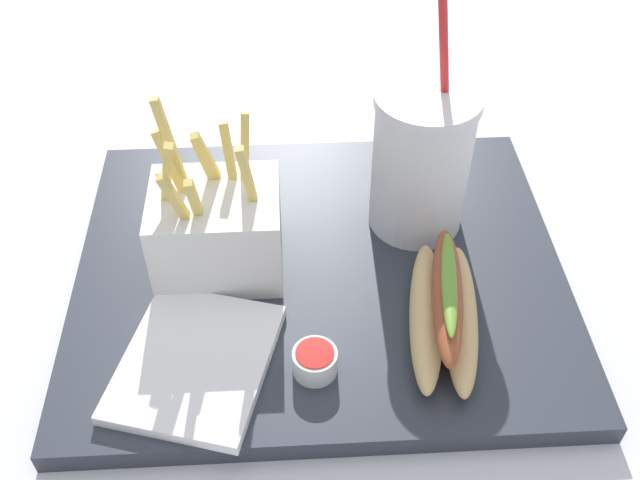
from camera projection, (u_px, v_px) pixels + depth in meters
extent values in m
cube|color=silver|center=(320.00, 287.00, 0.67)|extent=(2.40, 2.40, 0.02)
cube|color=#2D333D|center=(320.00, 272.00, 0.66)|extent=(0.43, 0.36, 0.02)
cylinder|color=white|center=(420.00, 166.00, 0.65)|extent=(0.09, 0.09, 0.13)
cylinder|color=white|center=(429.00, 100.00, 0.60)|extent=(0.09, 0.09, 0.01)
cylinder|color=red|center=(444.00, 39.00, 0.56)|extent=(0.03, 0.02, 0.11)
cube|color=white|center=(217.00, 231.00, 0.62)|extent=(0.11, 0.09, 0.08)
cube|color=#E5C660|center=(196.00, 205.00, 0.57)|extent=(0.01, 0.02, 0.06)
cube|color=#E5C660|center=(231.00, 168.00, 0.61)|extent=(0.02, 0.03, 0.07)
cube|color=#E5C660|center=(172.00, 167.00, 0.59)|extent=(0.03, 0.02, 0.06)
cube|color=#E5C660|center=(167.00, 175.00, 0.58)|extent=(0.02, 0.03, 0.08)
cube|color=#E5C660|center=(249.00, 180.00, 0.58)|extent=(0.02, 0.01, 0.07)
cube|color=#E5C660|center=(209.00, 162.00, 0.60)|extent=(0.02, 0.02, 0.07)
cube|color=#E5C660|center=(210.00, 170.00, 0.60)|extent=(0.02, 0.02, 0.07)
cube|color=#E5C660|center=(176.00, 201.00, 0.56)|extent=(0.02, 0.02, 0.06)
cube|color=#E5C660|center=(245.00, 160.00, 0.61)|extent=(0.01, 0.03, 0.08)
cube|color=#E5C660|center=(172.00, 150.00, 0.58)|extent=(0.02, 0.01, 0.09)
ellipsoid|color=#DBB775|center=(460.00, 317.00, 0.59)|extent=(0.05, 0.16, 0.03)
ellipsoid|color=#DBB775|center=(426.00, 314.00, 0.59)|extent=(0.05, 0.16, 0.03)
ellipsoid|color=#994728|center=(447.00, 293.00, 0.57)|extent=(0.05, 0.14, 0.02)
ellipsoid|color=#6B9E33|center=(449.00, 282.00, 0.56)|extent=(0.03, 0.11, 0.01)
cylinder|color=white|center=(315.00, 362.00, 0.56)|extent=(0.03, 0.03, 0.02)
cylinder|color=#B2140F|center=(315.00, 355.00, 0.55)|extent=(0.03, 0.03, 0.01)
cube|color=white|center=(196.00, 362.00, 0.57)|extent=(0.14, 0.16, 0.01)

